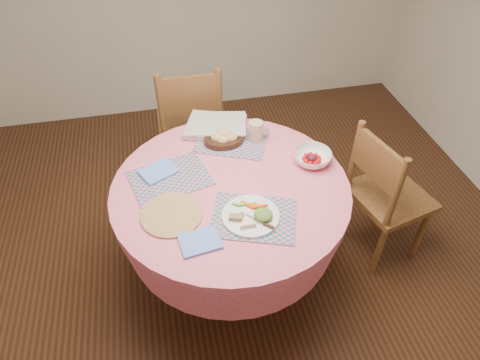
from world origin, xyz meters
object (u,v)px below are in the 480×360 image
Objects in this scene: chair_right at (385,194)px; dinner_plate at (252,215)px; latte_mug at (256,131)px; dining_table at (231,212)px; wicker_trivet at (172,214)px; chair_back at (191,123)px; fruit_bowl at (312,158)px; bread_bowl at (224,138)px.

chair_right is 3.40× the size of dinner_plate.
dinner_plate is at bearing -105.51° from latte_mug.
wicker_trivet is (-0.32, -0.14, 0.20)m from dining_table.
wicker_trivet is (-0.21, -1.08, 0.24)m from chair_back.
dinner_plate is (-0.88, -0.26, 0.29)m from chair_right.
dining_table is 0.94m from chair_back.
fruit_bowl is at bearing -46.23° from latte_mug.
wicker_trivet is at bearing -137.38° from latte_mug.
bread_bowl is at bearing 175.86° from latte_mug.
chair_back reaches higher than wicker_trivet.
chair_back is (-1.04, 0.92, 0.03)m from chair_right.
bread_bowl reaches higher than dining_table.
chair_right reaches higher than latte_mug.
bread_bowl is at bearing 104.55° from chair_back.
latte_mug is at bearing 74.49° from dinner_plate.
latte_mug is (-0.71, 0.34, 0.33)m from chair_right.
dining_table is at bearing 103.10° from dinner_plate.
dining_table is 10.48× the size of latte_mug.
latte_mug is at bearing 57.66° from dining_table.
dinner_plate is at bearing 92.73° from chair_right.
latte_mug is (0.17, 0.60, 0.04)m from dinner_plate.
dining_table is at bearing -95.38° from bread_bowl.
fruit_bowl is at bearing 11.05° from dining_table.
fruit_bowl is (0.79, 0.24, 0.03)m from wicker_trivet.
latte_mug is at bearing 50.83° from chair_right.
dinner_plate is 0.62m from latte_mug.
wicker_trivet is at bearing -124.55° from bread_bowl.
latte_mug is 0.36m from fruit_bowl.
chair_right is 7.88× the size of latte_mug.
latte_mug is (0.19, -0.01, 0.03)m from bread_bowl.
chair_right is at bearing -25.47° from latte_mug.
chair_back reaches higher than dinner_plate.
chair_back is (-0.10, 0.94, -0.04)m from dining_table.
bread_bowl is at bearing 84.62° from dining_table.
chair_right reaches higher than wicker_trivet.
dining_table is at bearing -122.34° from latte_mug.
chair_back is 0.73m from latte_mug.
latte_mug is (0.33, -0.58, 0.30)m from chair_back.
chair_back is at bearing 97.70° from dinner_plate.
chair_back is at bearing 103.49° from bread_bowl.
bread_bowl reaches higher than fruit_bowl.
chair_back is 3.62× the size of dinner_plate.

